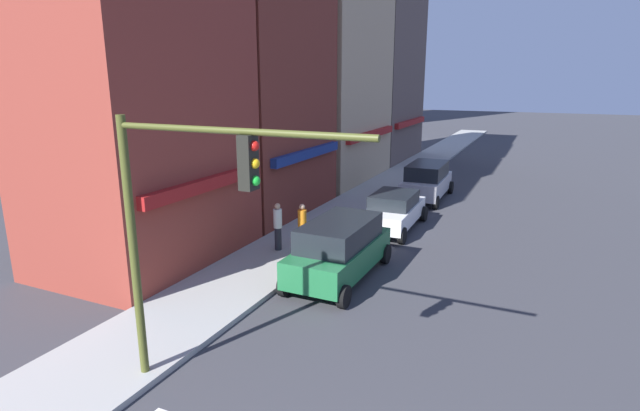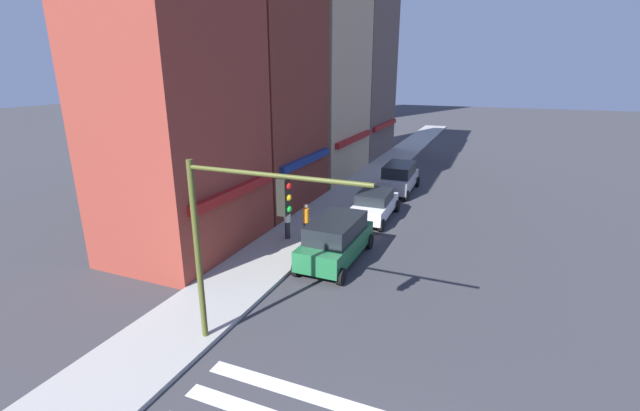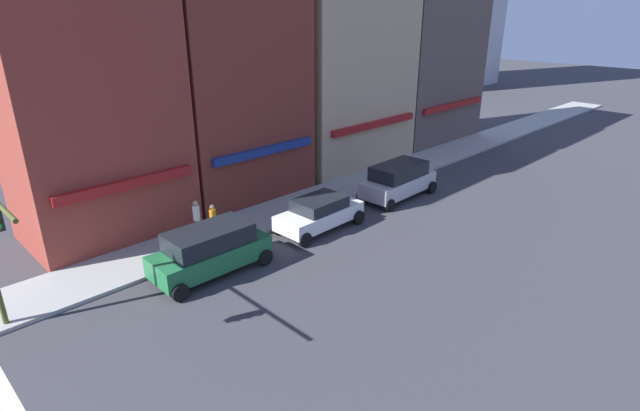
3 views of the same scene
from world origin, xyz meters
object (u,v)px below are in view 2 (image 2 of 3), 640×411
Objects in this scene: suv_green at (336,239)px; pedestrian_white_shirt at (287,220)px; suv_silver at (399,177)px; traffic_signal at (234,226)px; pedestrian_orange_vest at (306,221)px; sedan_white at (374,204)px.

suv_green is 2.67× the size of pedestrian_white_shirt.
pedestrian_white_shirt is (1.23, 2.97, 0.04)m from suv_green.
pedestrian_white_shirt is (-10.86, 2.97, 0.04)m from suv_silver.
traffic_signal reaches higher than suv_green.
suv_green is 2.60m from pedestrian_orange_vest.
traffic_signal is 9.05m from pedestrian_orange_vest.
sedan_white is 6.08m from suv_silver.
traffic_signal is 1.27× the size of sedan_white.
suv_green is at bearing 178.61° from sedan_white.
sedan_white is 2.51× the size of pedestrian_orange_vest.
pedestrian_orange_vest is (-10.57, 2.11, 0.04)m from suv_silver.
suv_green is at bearing -2.73° from pedestrian_orange_vest.
pedestrian_orange_vest is (8.41, 1.71, -2.87)m from traffic_signal.
suv_silver is 2.68× the size of pedestrian_orange_vest.
pedestrian_white_shirt is (-0.29, 0.85, 0.00)m from pedestrian_orange_vest.
suv_silver is at bearing 0.66° from suv_green.
suv_green is 3.21m from pedestrian_white_shirt.
suv_green is 2.67× the size of pedestrian_orange_vest.
traffic_signal is 7.49m from suv_green.
pedestrian_orange_vest is at bearing 54.94° from suv_green.
suv_silver is (18.98, -0.40, -2.91)m from traffic_signal.
pedestrian_white_shirt is (-4.79, 2.97, 0.23)m from sedan_white.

